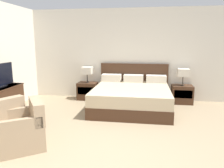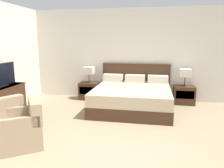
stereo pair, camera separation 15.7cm
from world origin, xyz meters
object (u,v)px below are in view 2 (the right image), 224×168
object	(u,v)px
table_lamp_left	(89,71)
armchair_companion	(21,129)
bed	(132,97)
nightstand_right	(184,95)
table_lamp_right	(185,73)
dresser	(3,101)
nightstand_left	(89,91)
tv	(0,75)

from	to	relation	value
table_lamp_left	armchair_companion	size ratio (longest dim) A/B	0.48
bed	nightstand_right	bearing A→B (deg)	27.44
nightstand_right	table_lamp_right	distance (m)	0.60
dresser	nightstand_left	bearing A→B (deg)	52.68
nightstand_left	nightstand_right	world-z (taller)	same
dresser	tv	bearing A→B (deg)	76.14
nightstand_left	nightstand_right	distance (m)	2.68
nightstand_right	armchair_companion	bearing A→B (deg)	-133.82
table_lamp_right	tv	bearing A→B (deg)	-155.46
bed	armchair_companion	xyz separation A→B (m)	(-1.58, -2.35, -0.02)
dresser	table_lamp_right	bearing A→B (deg)	24.64
bed	tv	bearing A→B (deg)	-156.93
dresser	bed	bearing A→B (deg)	23.23
armchair_companion	table_lamp_left	bearing A→B (deg)	85.48
bed	table_lamp_left	xyz separation A→B (m)	(-1.34, 0.70, 0.54)
table_lamp_left	table_lamp_right	size ratio (longest dim) A/B	1.00
nightstand_right	dresser	world-z (taller)	dresser
table_lamp_left	tv	world-z (taller)	tv
table_lamp_right	dresser	distance (m)	4.56
nightstand_right	table_lamp_left	world-z (taller)	table_lamp_left
bed	nightstand_left	xyz separation A→B (m)	(-1.34, 0.70, -0.06)
nightstand_right	tv	world-z (taller)	tv
nightstand_right	table_lamp_left	xyz separation A→B (m)	(-2.68, 0.00, 0.60)
table_lamp_left	table_lamp_right	world-z (taller)	same
table_lamp_left	armchair_companion	bearing A→B (deg)	-94.52
nightstand_left	armchair_companion	world-z (taller)	armchair_companion
bed	nightstand_left	bearing A→B (deg)	152.56
table_lamp_left	table_lamp_right	bearing A→B (deg)	0.00
nightstand_left	table_lamp_right	size ratio (longest dim) A/B	1.21
nightstand_right	table_lamp_left	size ratio (longest dim) A/B	1.21
nightstand_left	nightstand_right	xyz separation A→B (m)	(2.68, 0.00, 0.00)
dresser	tv	size ratio (longest dim) A/B	1.15
nightstand_right	table_lamp_left	bearing A→B (deg)	179.97
table_lamp_left	armchair_companion	xyz separation A→B (m)	(-0.24, -3.05, -0.56)
tv	dresser	bearing A→B (deg)	-103.86
table_lamp_left	dresser	size ratio (longest dim) A/B	0.43
tv	armchair_companion	bearing A→B (deg)	-44.24
nightstand_right	tv	bearing A→B (deg)	-155.48
nightstand_right	dresser	distance (m)	4.54
table_lamp_left	nightstand_left	bearing A→B (deg)	-90.00
table_lamp_left	bed	bearing A→B (deg)	-27.49
armchair_companion	table_lamp_right	bearing A→B (deg)	46.20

